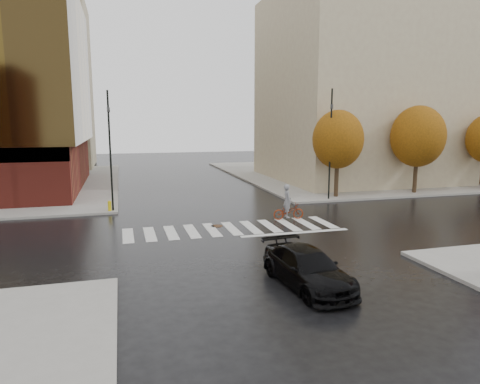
# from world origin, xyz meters

# --- Properties ---
(ground) EXTENTS (120.00, 120.00, 0.00)m
(ground) POSITION_xyz_m (0.00, 0.00, 0.00)
(ground) COLOR black
(ground) RESTS_ON ground
(sidewalk_ne) EXTENTS (30.00, 30.00, 0.15)m
(sidewalk_ne) POSITION_xyz_m (21.00, 21.00, 0.07)
(sidewalk_ne) COLOR gray
(sidewalk_ne) RESTS_ON ground
(crosswalk) EXTENTS (12.00, 3.00, 0.01)m
(crosswalk) POSITION_xyz_m (0.00, 0.50, 0.01)
(crosswalk) COLOR silver
(crosswalk) RESTS_ON ground
(building_ne_tan) EXTENTS (16.00, 16.00, 18.00)m
(building_ne_tan) POSITION_xyz_m (17.00, 17.00, 9.15)
(building_ne_tan) COLOR tan
(building_ne_tan) RESTS_ON sidewalk_ne
(building_nw_far) EXTENTS (14.00, 12.00, 20.00)m
(building_nw_far) POSITION_xyz_m (-16.00, 37.00, 10.15)
(building_nw_far) COLOR tan
(building_nw_far) RESTS_ON sidewalk_nw
(tree_ne_a) EXTENTS (3.80, 3.80, 6.50)m
(tree_ne_a) POSITION_xyz_m (10.00, 7.40, 4.46)
(tree_ne_a) COLOR black
(tree_ne_a) RESTS_ON sidewalk_ne
(tree_ne_b) EXTENTS (4.20, 4.20, 6.89)m
(tree_ne_b) POSITION_xyz_m (17.00, 7.40, 4.62)
(tree_ne_b) COLOR black
(tree_ne_b) RESTS_ON sidewalk_ne
(sedan) EXTENTS (2.32, 4.74, 1.33)m
(sedan) POSITION_xyz_m (0.50, -8.25, 0.66)
(sedan) COLOR black
(sedan) RESTS_ON ground
(cyclist) EXTENTS (1.89, 0.74, 2.13)m
(cyclist) POSITION_xyz_m (3.80, 1.75, 0.72)
(cyclist) COLOR maroon
(cyclist) RESTS_ON ground
(traffic_light_nw) EXTENTS (0.21, 0.19, 7.55)m
(traffic_light_nw) POSITION_xyz_m (-6.30, 6.59, 4.48)
(traffic_light_nw) COLOR black
(traffic_light_nw) RESTS_ON sidewalk_nw
(traffic_light_ne) EXTENTS (0.18, 0.21, 7.95)m
(traffic_light_ne) POSITION_xyz_m (9.00, 6.65, 4.76)
(traffic_light_ne) COLOR black
(traffic_light_ne) RESTS_ON sidewalk_ne
(fire_hydrant) EXTENTS (0.24, 0.24, 0.66)m
(fire_hydrant) POSITION_xyz_m (-6.50, 6.50, 0.51)
(fire_hydrant) COLOR #DABB0C
(fire_hydrant) RESTS_ON sidewalk_nw
(manhole) EXTENTS (0.70, 0.70, 0.01)m
(manhole) POSITION_xyz_m (-0.66, 1.27, 0.01)
(manhole) COLOR #4C2F1B
(manhole) RESTS_ON ground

